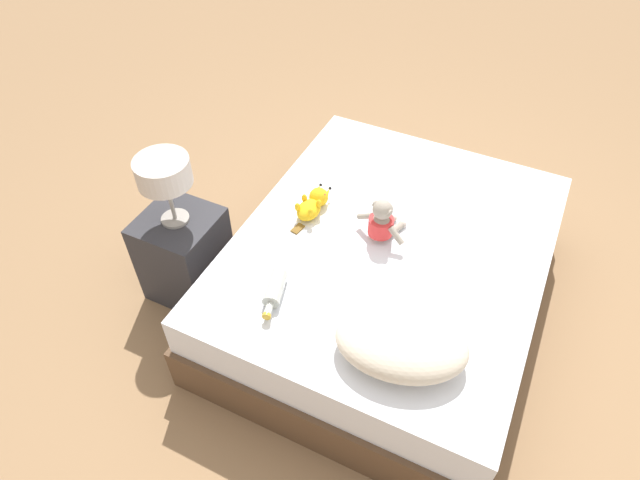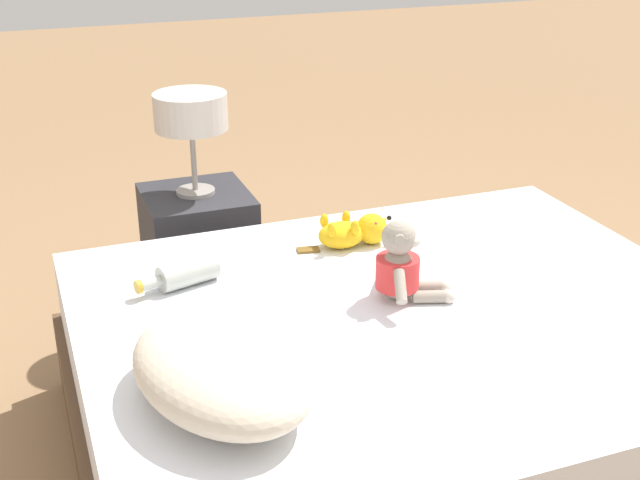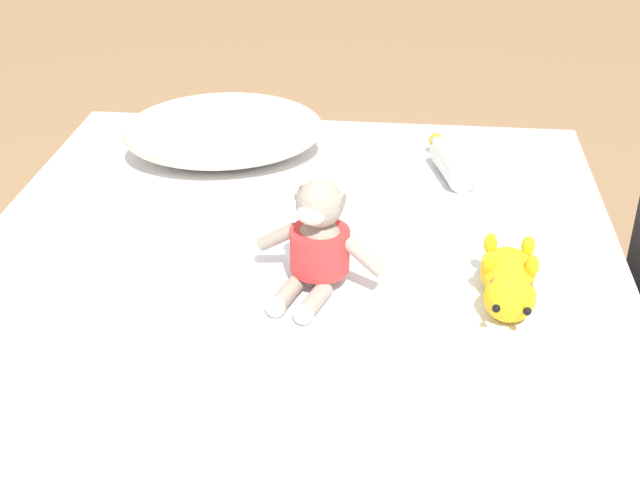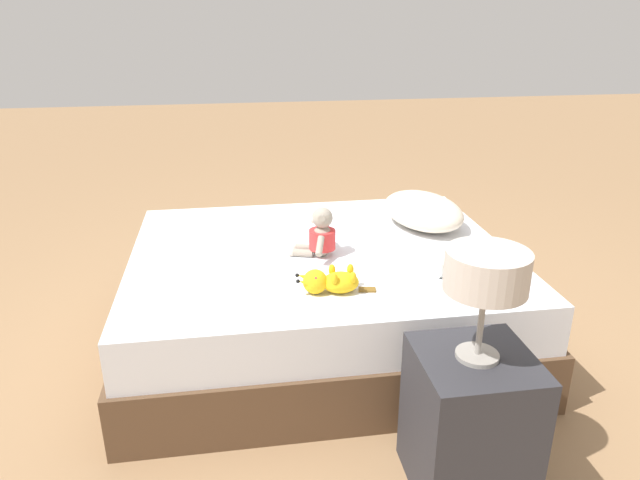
{
  "view_description": "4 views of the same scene",
  "coord_description": "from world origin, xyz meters",
  "px_view_note": "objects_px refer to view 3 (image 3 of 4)",
  "views": [
    {
      "loc": [
        -0.49,
        1.82,
        2.4
      ],
      "look_at": [
        0.29,
        0.2,
        0.56
      ],
      "focal_mm": 30.66,
      "sensor_mm": 36.0,
      "label": 1
    },
    {
      "loc": [
        -1.83,
        0.95,
        1.6
      ],
      "look_at": [
        0.3,
        0.14,
        0.6
      ],
      "focal_mm": 47.53,
      "sensor_mm": 36.0,
      "label": 2
    },
    {
      "loc": [
        0.22,
        -1.48,
        1.46
      ],
      "look_at": [
        0.07,
        0.0,
        0.59
      ],
      "focal_mm": 48.11,
      "sensor_mm": 36.0,
      "label": 3
    },
    {
      "loc": [
        2.54,
        -0.4,
        1.57
      ],
      "look_at": [
        0.0,
        0.0,
        0.54
      ],
      "focal_mm": 32.84,
      "sensor_mm": 36.0,
      "label": 4
    }
  ],
  "objects_px": {
    "plush_monkey": "(318,244)",
    "plush_yellow_creature": "(509,281)",
    "glass_bottle": "(452,163)",
    "pillow": "(224,130)",
    "bed": "(290,375)"
  },
  "relations": [
    {
      "from": "plush_monkey",
      "to": "glass_bottle",
      "type": "relative_size",
      "value": 1.1
    },
    {
      "from": "bed",
      "to": "pillow",
      "type": "relative_size",
      "value": 3.04
    },
    {
      "from": "plush_monkey",
      "to": "plush_yellow_creature",
      "type": "relative_size",
      "value": 0.85
    },
    {
      "from": "pillow",
      "to": "plush_monkey",
      "type": "distance_m",
      "value": 0.67
    },
    {
      "from": "plush_yellow_creature",
      "to": "pillow",
      "type": "bearing_deg",
      "value": 138.47
    },
    {
      "from": "pillow",
      "to": "plush_yellow_creature",
      "type": "bearing_deg",
      "value": -41.53
    },
    {
      "from": "plush_yellow_creature",
      "to": "glass_bottle",
      "type": "distance_m",
      "value": 0.57
    },
    {
      "from": "bed",
      "to": "pillow",
      "type": "bearing_deg",
      "value": 113.04
    },
    {
      "from": "bed",
      "to": "glass_bottle",
      "type": "bearing_deg",
      "value": 56.65
    },
    {
      "from": "bed",
      "to": "glass_bottle",
      "type": "distance_m",
      "value": 0.71
    },
    {
      "from": "plush_yellow_creature",
      "to": "glass_bottle",
      "type": "relative_size",
      "value": 1.29
    },
    {
      "from": "bed",
      "to": "plush_monkey",
      "type": "distance_m",
      "value": 0.35
    },
    {
      "from": "bed",
      "to": "plush_yellow_creature",
      "type": "bearing_deg",
      "value": -3.84
    },
    {
      "from": "pillow",
      "to": "plush_yellow_creature",
      "type": "height_order",
      "value": "pillow"
    },
    {
      "from": "plush_monkey",
      "to": "glass_bottle",
      "type": "height_order",
      "value": "plush_monkey"
    }
  ]
}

